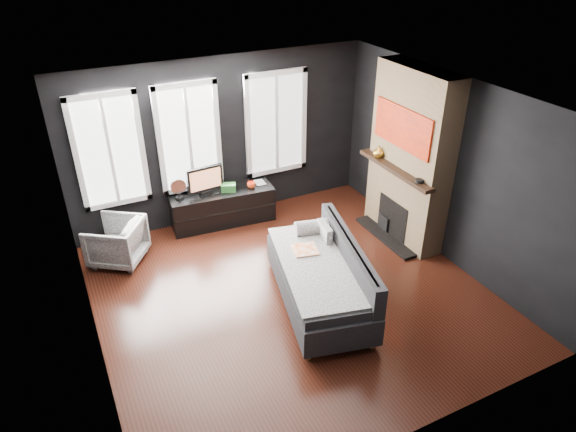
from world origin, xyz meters
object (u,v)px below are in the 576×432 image
sofa (319,274)px  mug (251,184)px  media_console (222,207)px  mantel_vase (379,152)px  armchair (116,240)px  monitor (205,179)px  book (255,178)px

sofa → mug: (0.08, 2.44, 0.19)m
media_console → mantel_vase: mantel_vase is taller
armchair → mantel_vase: size_ratio=3.94×
media_console → monitor: bearing=-177.6°
mug → monitor: bearing=170.7°
mantel_vase → sofa: bearing=-142.9°
book → armchair: bearing=-170.8°
media_console → mantel_vase: 2.71m
mantel_vase → media_console: bearing=151.7°
monitor → sofa: bearing=-80.8°
mug → book: bearing=43.8°
armchair → media_console: 1.83m
monitor → book: size_ratio=2.79×
media_console → monitor: 0.62m
mug → mantel_vase: bearing=-32.1°
armchair → monitor: size_ratio=1.21×
sofa → mug: bearing=101.3°
armchair → book: 2.45m
sofa → book: bearing=98.8°
armchair → book: size_ratio=3.37×
mantel_vase → monitor: bearing=154.0°
sofa → book: sofa is taller
armchair → sofa: bearing=80.2°
monitor → mug: (0.74, -0.12, -0.20)m
sofa → armchair: bearing=148.6°
media_console → mug: mug is taller
sofa → monitor: 2.68m
book → mantel_vase: 2.09m
armchair → monitor: bearing=139.3°
sofa → mantel_vase: 2.42m
monitor → book: (0.86, -0.01, -0.16)m
sofa → book: size_ratio=9.75×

